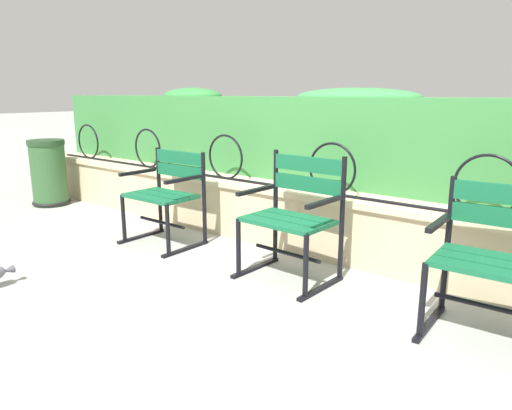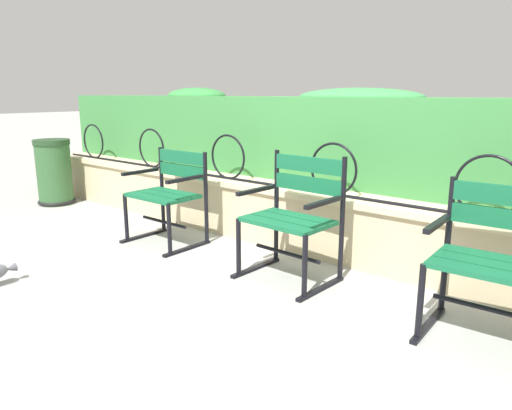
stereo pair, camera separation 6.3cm
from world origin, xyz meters
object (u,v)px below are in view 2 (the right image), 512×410
at_px(park_chair_left, 169,192).
at_px(park_chair_centre, 294,214).
at_px(park_chair_right, 495,258).
at_px(trash_bin, 54,173).

height_order(park_chair_left, park_chair_centre, park_chair_centre).
relative_size(park_chair_left, park_chair_right, 0.97).
relative_size(park_chair_left, trash_bin, 1.05).
xyz_separation_m(park_chair_left, park_chair_right, (2.69, -0.02, 0.00)).
xyz_separation_m(park_chair_centre, park_chair_right, (1.34, -0.04, -0.01)).
relative_size(park_chair_centre, trash_bin, 1.15).
bearing_deg(park_chair_right, park_chair_left, 179.51).
height_order(park_chair_right, trash_bin, park_chair_right).
bearing_deg(park_chair_right, park_chair_centre, 178.22).
bearing_deg(trash_bin, park_chair_right, -1.42).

